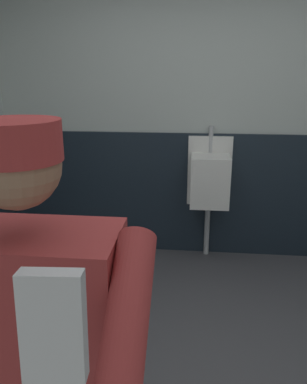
{
  "coord_description": "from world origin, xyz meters",
  "views": [
    {
      "loc": [
        -0.1,
        -1.7,
        1.69
      ],
      "look_at": [
        -0.25,
        -0.3,
        1.25
      ],
      "focal_mm": 35.63,
      "sensor_mm": 36.0,
      "label": 1
    }
  ],
  "objects": [
    {
      "name": "cell_phone",
      "position": [
        -0.22,
        -1.41,
        1.46
      ],
      "size": [
        0.06,
        0.03,
        0.11
      ],
      "primitive_type": "cube",
      "rotation": [
        -0.08,
        0.0,
        0.07
      ],
      "color": "silver"
    },
    {
      "name": "wainscot_band_back",
      "position": [
        0.0,
        1.78,
        0.58
      ],
      "size": [
        3.82,
        0.03,
        1.17
      ],
      "primitive_type": "cube",
      "color": "#19232D",
      "rests_on": "ground_plane"
    },
    {
      "name": "person",
      "position": [
        -0.5,
        -0.91,
        0.93
      ],
      "size": [
        0.68,
        0.6,
        1.59
      ],
      "color": "#2D3342",
      "rests_on": "ground_plane"
    },
    {
      "name": "wall_back",
      "position": [
        0.0,
        1.86,
        1.39
      ],
      "size": [
        4.42,
        0.12,
        2.78
      ],
      "primitive_type": "cube",
      "color": "silver",
      "rests_on": "ground_plane"
    },
    {
      "name": "urinal_solo",
      "position": [
        0.05,
        1.64,
        0.78
      ],
      "size": [
        0.4,
        0.34,
        1.24
      ],
      "color": "white",
      "rests_on": "ground_plane"
    }
  ]
}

